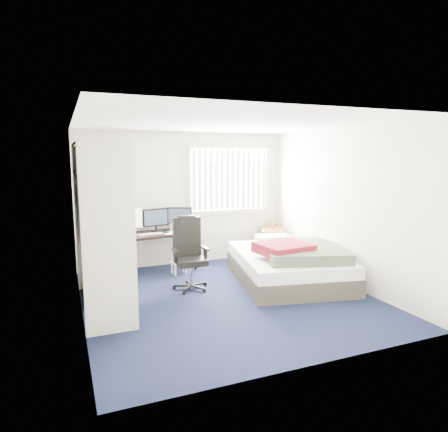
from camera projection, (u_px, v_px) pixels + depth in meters
name	position (u px, v px, depth m)	size (l,w,h in m)	color
ground	(227.00, 297.00, 5.85)	(4.20, 4.20, 0.00)	black
room_shell	(227.00, 195.00, 5.63)	(4.20, 4.20, 4.20)	silver
window_assembly	(230.00, 179.00, 7.82)	(1.72, 0.09, 1.32)	white
closet	(103.00, 210.00, 5.27)	(0.64, 1.84, 2.22)	beige
desk	(155.00, 231.00, 7.11)	(1.50, 0.85, 1.16)	black
office_chair	(189.00, 261.00, 6.23)	(0.54, 0.54, 1.13)	black
footstool	(179.00, 264.00, 7.01)	(0.30, 0.26, 0.23)	white
nightstand	(272.00, 231.00, 8.12)	(0.77, 1.00, 0.79)	brown
bed	(289.00, 263.00, 6.60)	(2.03, 2.45, 0.71)	#3C342B
pine_box	(108.00, 293.00, 5.56)	(0.41, 0.31, 0.31)	tan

